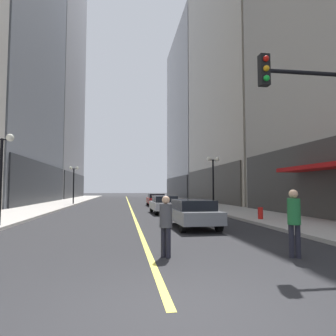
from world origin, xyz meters
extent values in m
plane|color=#262628|center=(0.00, 35.00, 0.00)|extent=(200.00, 200.00, 0.00)
cube|color=#ADA8A0|center=(-8.25, 35.00, 0.07)|extent=(4.50, 78.00, 0.15)
cube|color=#ADA8A0|center=(8.25, 35.00, 0.07)|extent=(4.50, 78.00, 0.15)
cube|color=#E5D64C|center=(0.00, 35.00, 0.00)|extent=(0.16, 70.00, 0.01)
cube|color=#212327|center=(-10.60, 34.50, 2.50)|extent=(0.50, 22.80, 5.00)
cube|color=gray|center=(-18.36, 60.00, 30.12)|extent=(15.72, 26.00, 60.24)
cube|color=#2C2C2E|center=(-10.60, 60.00, 2.50)|extent=(0.50, 24.70, 5.00)
cube|color=#3A3935|center=(10.60, 11.00, 2.32)|extent=(0.50, 20.90, 4.65)
cube|color=#B7AD99|center=(17.54, 34.50, 19.19)|extent=(14.09, 24.00, 38.39)
cube|color=#403C35|center=(10.60, 34.50, 2.30)|extent=(0.50, 22.80, 4.61)
cube|color=gray|center=(17.97, 60.00, 18.21)|extent=(14.94, 26.00, 36.42)
cube|color=#2C2C2E|center=(10.60, 60.00, 2.19)|extent=(0.50, 24.70, 4.37)
cube|color=#B21414|center=(9.70, 10.27, 3.00)|extent=(1.60, 6.34, 0.24)
cube|color=slate|center=(2.51, 9.65, 0.59)|extent=(1.95, 4.63, 0.55)
cube|color=black|center=(2.51, 9.42, 1.07)|extent=(1.68, 2.61, 0.50)
cylinder|color=black|center=(1.67, 11.23, 0.32)|extent=(0.24, 0.65, 0.64)
cylinder|color=black|center=(3.26, 11.27, 0.32)|extent=(0.24, 0.65, 0.64)
cylinder|color=black|center=(1.76, 8.03, 0.32)|extent=(0.24, 0.65, 0.64)
cylinder|color=black|center=(3.34, 8.07, 0.32)|extent=(0.24, 0.65, 0.64)
cube|color=#B7B7BC|center=(2.30, 18.01, 0.59)|extent=(1.86, 4.25, 0.55)
cube|color=black|center=(2.31, 17.80, 1.07)|extent=(1.61, 2.39, 0.50)
cylinder|color=black|center=(1.50, 19.47, 0.32)|extent=(0.23, 0.64, 0.64)
cylinder|color=black|center=(3.05, 19.50, 0.32)|extent=(0.23, 0.64, 0.64)
cylinder|color=black|center=(1.55, 16.51, 0.32)|extent=(0.23, 0.64, 0.64)
cylinder|color=black|center=(3.10, 16.54, 0.32)|extent=(0.23, 0.64, 0.64)
cube|color=#B21919|center=(2.80, 28.34, 0.59)|extent=(1.82, 4.13, 0.55)
cube|color=black|center=(2.80, 28.14, 1.07)|extent=(1.60, 2.31, 0.50)
cylinder|color=black|center=(2.01, 29.78, 0.32)|extent=(0.22, 0.64, 0.64)
cylinder|color=black|center=(3.57, 29.79, 0.32)|extent=(0.22, 0.64, 0.64)
cylinder|color=black|center=(2.02, 26.90, 0.32)|extent=(0.22, 0.64, 0.64)
cylinder|color=black|center=(3.59, 26.90, 0.32)|extent=(0.22, 0.64, 0.64)
cylinder|color=black|center=(0.47, 3.54, 0.40)|extent=(0.14, 0.14, 0.80)
cylinder|color=black|center=(0.36, 3.66, 0.40)|extent=(0.14, 0.14, 0.80)
cylinder|color=#3F3F44|center=(0.42, 3.60, 1.11)|extent=(0.48, 0.48, 0.63)
sphere|color=tan|center=(0.42, 3.60, 1.53)|extent=(0.22, 0.22, 0.22)
cylinder|color=black|center=(3.88, 3.00, 0.44)|extent=(0.14, 0.14, 0.88)
cylinder|color=black|center=(3.74, 3.07, 0.44)|extent=(0.14, 0.14, 0.88)
cylinder|color=#1E6633|center=(3.81, 3.04, 1.23)|extent=(0.45, 0.45, 0.70)
sphere|color=tan|center=(3.81, 3.04, 1.69)|extent=(0.24, 0.24, 0.24)
cylinder|color=black|center=(4.80, 3.34, 5.20)|extent=(3.20, 0.12, 0.12)
cube|color=black|center=(3.20, 3.34, 5.20)|extent=(0.28, 0.24, 0.90)
sphere|color=red|center=(3.20, 3.20, 5.48)|extent=(0.17, 0.17, 0.17)
sphere|color=orange|center=(3.20, 3.20, 5.20)|extent=(0.17, 0.17, 0.17)
sphere|color=green|center=(3.20, 3.20, 4.92)|extent=(0.17, 0.17, 0.17)
cylinder|color=black|center=(-6.40, 10.54, 2.10)|extent=(0.14, 0.14, 4.20)
cylinder|color=black|center=(-6.40, 10.54, 4.15)|extent=(0.80, 0.06, 0.06)
sphere|color=white|center=(-6.05, 10.54, 4.25)|extent=(0.36, 0.36, 0.36)
cylinder|color=black|center=(-6.40, 31.60, 2.10)|extent=(0.14, 0.14, 4.20)
cylinder|color=black|center=(-6.40, 31.60, 4.15)|extent=(0.80, 0.06, 0.06)
sphere|color=white|center=(-6.75, 31.60, 4.25)|extent=(0.36, 0.36, 0.36)
sphere|color=white|center=(-6.05, 31.60, 4.25)|extent=(0.36, 0.36, 0.36)
cylinder|color=black|center=(6.40, 18.90, 2.10)|extent=(0.14, 0.14, 4.20)
cylinder|color=black|center=(6.40, 18.90, 4.15)|extent=(0.80, 0.06, 0.06)
sphere|color=white|center=(6.05, 18.90, 4.25)|extent=(0.36, 0.36, 0.36)
sphere|color=white|center=(6.75, 18.90, 4.25)|extent=(0.36, 0.36, 0.36)
cylinder|color=red|center=(6.90, 11.59, 0.40)|extent=(0.28, 0.28, 0.80)
camera|label=1|loc=(-0.73, -4.56, 1.83)|focal=32.38mm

